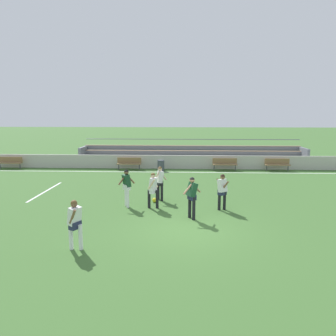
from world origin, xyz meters
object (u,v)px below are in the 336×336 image
at_px(player_dark_deep_cover, 192,194).
at_px(player_white_overlapping, 153,187).
at_px(player_white_dropping_back, 222,189).
at_px(player_white_on_ball, 75,221).
at_px(bench_far_left, 10,162).
at_px(bench_near_bin, 129,162).
at_px(bench_near_wall_gap, 277,163).
at_px(player_dark_wide_right, 127,185).
at_px(player_white_pressing_high, 160,180).
at_px(bleacher_stand, 192,155).
at_px(trash_bin, 161,165).
at_px(soccer_ball, 155,200).
at_px(bench_far_right, 225,163).

height_order(player_dark_deep_cover, player_white_overlapping, player_dark_deep_cover).
distance_m(player_white_dropping_back, player_white_on_ball, 6.72).
bearing_deg(player_white_dropping_back, bench_far_left, 146.66).
xyz_separation_m(bench_near_bin, bench_near_wall_gap, (10.96, 0.00, 0.00)).
xyz_separation_m(player_dark_wide_right, player_white_dropping_back, (4.28, -0.29, -0.08)).
distance_m(bench_near_bin, player_white_dropping_back, 11.36).
bearing_deg(player_white_pressing_high, bleacher_stand, 80.47).
height_order(trash_bin, soccer_ball, trash_bin).
bearing_deg(bench_far_left, bench_near_bin, 0.00).
height_order(player_dark_wide_right, player_dark_deep_cover, player_dark_wide_right).
distance_m(player_white_pressing_high, soccer_ball, 1.00).
height_order(bench_far_right, player_white_dropping_back, player_white_dropping_back).
bearing_deg(player_white_on_ball, player_white_dropping_back, 40.76).
distance_m(player_white_dropping_back, player_dark_deep_cover, 1.86).
bearing_deg(bleacher_stand, trash_bin, -127.36).
bearing_deg(bench_far_right, bench_near_wall_gap, 0.00).
xyz_separation_m(player_dark_deep_cover, player_white_overlapping, (-1.70, 1.40, -0.08)).
xyz_separation_m(trash_bin, player_dark_wide_right, (-0.94, -9.13, 0.64)).
relative_size(bleacher_stand, bench_far_right, 10.15).
distance_m(bench_near_wall_gap, player_dark_deep_cover, 12.87).
height_order(trash_bin, player_white_overlapping, player_white_overlapping).
xyz_separation_m(bench_far_left, player_white_overlapping, (11.82, -9.66, 0.41)).
distance_m(bench_far_right, player_white_overlapping, 10.64).
distance_m(bench_near_bin, player_white_pressing_high, 8.85).
xyz_separation_m(bench_far_right, player_dark_wide_right, (-5.66, -9.50, 0.49)).
height_order(bench_near_wall_gap, player_dark_deep_cover, player_dark_deep_cover).
relative_size(bench_near_bin, player_dark_wide_right, 1.04).
height_order(trash_bin, player_dark_deep_cover, player_dark_deep_cover).
height_order(bleacher_stand, player_white_pressing_high, bleacher_stand).
xyz_separation_m(bench_far_right, player_dark_deep_cover, (-2.75, -11.05, 0.49)).
height_order(bench_near_bin, bench_far_left, same).
bearing_deg(bleacher_stand, player_white_overlapping, -99.53).
relative_size(bench_near_bin, soccer_ball, 8.18).
bearing_deg(bench_near_bin, player_white_on_ball, -87.33).
distance_m(player_white_pressing_high, player_dark_wide_right, 1.85).
bearing_deg(player_white_dropping_back, soccer_ball, 161.00).
height_order(bench_near_bin, soccer_ball, bench_near_bin).
xyz_separation_m(player_white_pressing_high, player_white_dropping_back, (2.84, -1.45, -0.05)).
bearing_deg(bench_near_bin, player_white_dropping_back, -59.58).
bearing_deg(player_white_on_ball, player_dark_deep_cover, 40.02).
bearing_deg(soccer_ball, bench_far_right, 62.94).
bearing_deg(bench_near_bin, bench_far_right, 0.00).
bearing_deg(player_white_pressing_high, bench_near_bin, 109.22).
relative_size(bleacher_stand, player_white_pressing_high, 10.89).
height_order(player_white_overlapping, player_white_on_ball, player_white_overlapping).
xyz_separation_m(trash_bin, player_dark_deep_cover, (1.97, -10.68, 0.64)).
xyz_separation_m(bench_far_right, player_white_on_ball, (-6.47, -14.18, 0.41)).
height_order(bench_far_right, player_dark_deep_cover, player_dark_deep_cover).
bearing_deg(player_white_pressing_high, player_dark_deep_cover, -61.45).
xyz_separation_m(player_dark_wide_right, player_dark_deep_cover, (2.91, -1.55, -0.00)).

